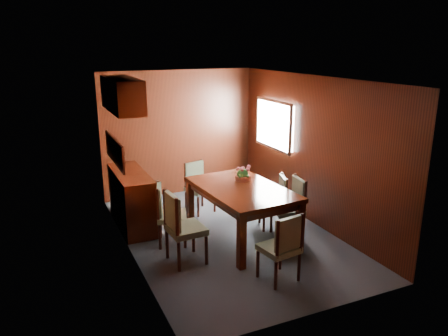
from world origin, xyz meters
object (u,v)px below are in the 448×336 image
chair_head (283,244)px  flower_centerpiece (243,173)px  chair_right_near (292,204)px  sideboard (132,199)px  dining_table (241,194)px  chair_left_near (181,224)px

chair_head → flower_centerpiece: (0.27, 1.64, 0.44)m
chair_right_near → chair_head: (-0.84, -1.10, -0.01)m
sideboard → flower_centerpiece: 1.86m
sideboard → dining_table: bearing=-40.2°
dining_table → chair_left_near: bearing=-166.0°
sideboard → chair_left_near: (0.31, -1.53, 0.11)m
flower_centerpiece → chair_left_near: bearing=-152.1°
dining_table → chair_left_near: size_ratio=1.81×
chair_right_near → flower_centerpiece: (-0.57, 0.54, 0.42)m
dining_table → flower_centerpiece: flower_centerpiece is taller
dining_table → chair_left_near: chair_left_near is taller
sideboard → chair_right_near: chair_right_near is taller
chair_right_near → flower_centerpiece: size_ratio=3.70×
chair_right_near → flower_centerpiece: flower_centerpiece is taller
dining_table → chair_right_near: (0.74, -0.24, -0.19)m
dining_table → chair_left_near: (-1.08, -0.36, -0.14)m
chair_head → flower_centerpiece: flower_centerpiece is taller
chair_right_near → flower_centerpiece: bearing=56.6°
chair_left_near → chair_right_near: chair_left_near is taller
dining_table → chair_right_near: chair_right_near is taller
dining_table → chair_head: 1.36m
sideboard → flower_centerpiece: flower_centerpiece is taller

